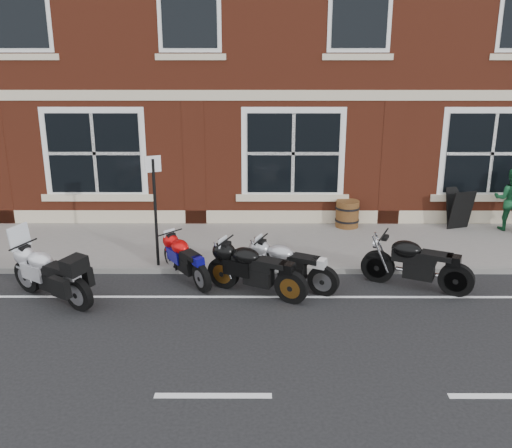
# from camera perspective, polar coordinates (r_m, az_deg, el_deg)

# --- Properties ---
(ground) EXTENTS (80.00, 80.00, 0.00)m
(ground) POSITION_cam_1_polar(r_m,az_deg,el_deg) (10.72, -3.11, -7.74)
(ground) COLOR black
(ground) RESTS_ON ground
(sidewalk) EXTENTS (30.00, 3.00, 0.12)m
(sidewalk) POSITION_cam_1_polar(r_m,az_deg,el_deg) (13.47, -2.42, -2.10)
(sidewalk) COLOR slate
(sidewalk) RESTS_ON ground
(kerb) EXTENTS (30.00, 0.16, 0.12)m
(kerb) POSITION_cam_1_polar(r_m,az_deg,el_deg) (12.00, -2.75, -4.61)
(kerb) COLOR slate
(kerb) RESTS_ON ground
(pub_building) EXTENTS (24.00, 12.00, 12.00)m
(pub_building) POSITION_cam_1_polar(r_m,az_deg,el_deg) (20.25, -1.67, 21.47)
(pub_building) COLOR maroon
(pub_building) RESTS_ON ground
(moto_touring_silver) EXTENTS (1.82, 1.27, 1.38)m
(moto_touring_silver) POSITION_cam_1_polar(r_m,az_deg,el_deg) (11.23, -19.90, -4.48)
(moto_touring_silver) COLOR black
(moto_touring_silver) RESTS_ON ground
(moto_sport_red) EXTENTS (1.13, 1.60, 0.83)m
(moto_sport_red) POSITION_cam_1_polar(r_m,az_deg,el_deg) (11.55, -6.95, -3.37)
(moto_sport_red) COLOR black
(moto_sport_red) RESTS_ON ground
(moto_sport_black) EXTENTS (1.92, 1.11, 0.95)m
(moto_sport_black) POSITION_cam_1_polar(r_m,az_deg,el_deg) (10.79, -0.08, -4.39)
(moto_sport_black) COLOR black
(moto_sport_black) RESTS_ON ground
(moto_sport_silver) EXTENTS (1.82, 1.02, 0.89)m
(moto_sport_silver) POSITION_cam_1_polar(r_m,az_deg,el_deg) (11.10, 3.31, -3.96)
(moto_sport_silver) COLOR black
(moto_sport_silver) RESTS_ON ground
(moto_naked_black) EXTENTS (2.00, 1.10, 0.98)m
(moto_naked_black) POSITION_cam_1_polar(r_m,az_deg,el_deg) (11.49, 15.60, -3.59)
(moto_naked_black) COLOR black
(moto_naked_black) RESTS_ON ground
(pedestrian_right) EXTENTS (0.94, 0.85, 1.57)m
(pedestrian_right) POSITION_cam_1_polar(r_m,az_deg,el_deg) (15.52, 24.07, 2.27)
(pedestrian_right) COLOR #164F2B
(pedestrian_right) RESTS_ON sidewalk
(a_board_sign) EXTENTS (0.70, 0.57, 1.01)m
(a_board_sign) POSITION_cam_1_polar(r_m,az_deg,el_deg) (15.31, 19.66, 1.50)
(a_board_sign) COLOR black
(a_board_sign) RESTS_ON sidewalk
(barrel_planter) EXTENTS (0.61, 0.61, 0.68)m
(barrel_planter) POSITION_cam_1_polar(r_m,az_deg,el_deg) (14.70, 9.11, 1.02)
(barrel_planter) COLOR #552A16
(barrel_planter) RESTS_ON sidewalk
(parking_sign) EXTENTS (0.31, 0.16, 2.33)m
(parking_sign) POSITION_cam_1_polar(r_m,az_deg,el_deg) (11.84, -10.07, 2.03)
(parking_sign) COLOR black
(parking_sign) RESTS_ON sidewalk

